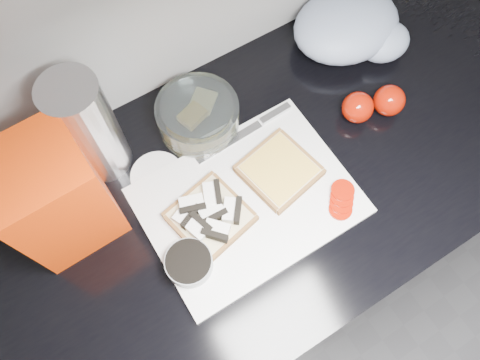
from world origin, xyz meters
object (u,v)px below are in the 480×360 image
Objects in this scene: glass_bowl at (198,116)px; steel_canister at (89,129)px; bread_bag at (55,197)px; cutting_board at (248,201)px.

steel_canister reaches higher than glass_bowl.
glass_bowl is 0.32m from bread_bag.
steel_canister is (-0.20, 0.03, 0.09)m from glass_bowl.
cutting_board is 1.62× the size of bread_bag.
cutting_board is 2.36× the size of glass_bowl.
cutting_board is 0.33m from steel_canister.
glass_bowl is 0.22m from steel_canister.
cutting_board is at bearing -91.63° from glass_bowl.
steel_canister is at bearing 171.29° from glass_bowl.
bread_bag is at bearing 154.81° from cutting_board.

